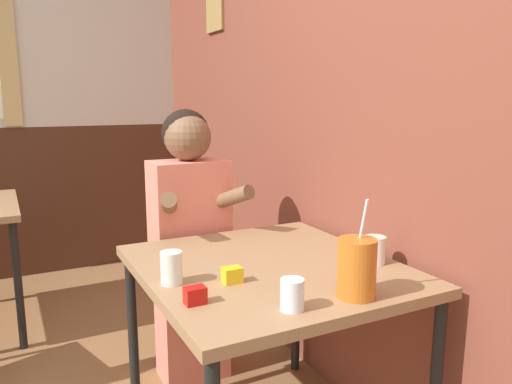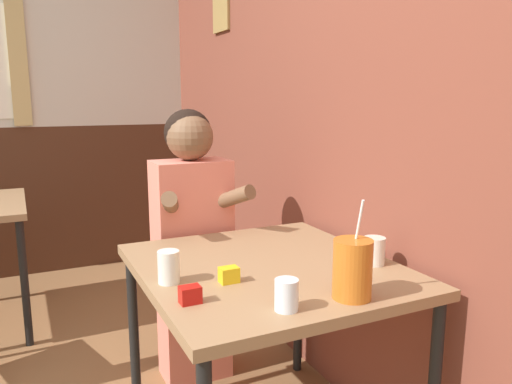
{
  "view_description": "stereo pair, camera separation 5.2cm",
  "coord_description": "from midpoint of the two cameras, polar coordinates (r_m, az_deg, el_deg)",
  "views": [
    {
      "loc": [
        -0.13,
        -1.2,
        1.3
      ],
      "look_at": [
        0.73,
        0.47,
        0.95
      ],
      "focal_mm": 35.0,
      "sensor_mm": 36.0,
      "label": 1
    },
    {
      "loc": [
        -0.08,
        -1.22,
        1.3
      ],
      "look_at": [
        0.73,
        0.47,
        0.95
      ],
      "focal_mm": 35.0,
      "sensor_mm": 36.0,
      "label": 2
    }
  ],
  "objects": [
    {
      "name": "main_table",
      "position": [
        1.8,
        0.51,
        -10.26
      ],
      "size": [
        0.86,
        0.94,
        0.73
      ],
      "color": "#93704C",
      "rests_on": "ground_plane"
    },
    {
      "name": "condiment_ketchup",
      "position": [
        1.46,
        -8.01,
        -11.63
      ],
      "size": [
        0.06,
        0.04,
        0.05
      ],
      "color": "#B7140F",
      "rests_on": "main_table"
    },
    {
      "name": "glass_near_pitcher",
      "position": [
        1.41,
        3.08,
        -11.62
      ],
      "size": [
        0.07,
        0.07,
        0.09
      ],
      "color": "silver",
      "rests_on": "main_table"
    },
    {
      "name": "brick_wall_right",
      "position": [
        2.88,
        -0.85,
        11.61
      ],
      "size": [
        0.08,
        4.74,
        2.7
      ],
      "color": "brown",
      "rests_on": "ground_plane"
    },
    {
      "name": "cocktail_pitcher",
      "position": [
        1.5,
        10.44,
        -8.55
      ],
      "size": [
        0.12,
        0.12,
        0.3
      ],
      "color": "#C6661E",
      "rests_on": "main_table"
    },
    {
      "name": "condiment_mustard",
      "position": [
        1.61,
        -3.69,
        -9.46
      ],
      "size": [
        0.06,
        0.04,
        0.05
      ],
      "color": "yellow",
      "rests_on": "main_table"
    },
    {
      "name": "person_seated",
      "position": [
        2.3,
        -8.17,
        -5.48
      ],
      "size": [
        0.42,
        0.41,
        1.26
      ],
      "color": "#EA7F6B",
      "rests_on": "ground_plane"
    },
    {
      "name": "glass_center",
      "position": [
        1.61,
        -10.56,
        -8.51
      ],
      "size": [
        0.07,
        0.07,
        0.1
      ],
      "color": "silver",
      "rests_on": "main_table"
    },
    {
      "name": "glass_far_side",
      "position": [
        1.82,
        12.62,
        -6.47
      ],
      "size": [
        0.08,
        0.08,
        0.1
      ],
      "color": "silver",
      "rests_on": "main_table"
    },
    {
      "name": "back_wall",
      "position": [
        3.98,
        -26.31,
        10.36
      ],
      "size": [
        5.28,
        0.09,
        2.7
      ],
      "color": "silver",
      "rests_on": "ground_plane"
    }
  ]
}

